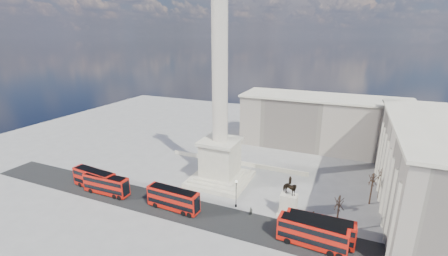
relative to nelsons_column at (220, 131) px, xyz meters
name	(u,v)px	position (x,y,z in m)	size (l,w,h in m)	color
ground	(212,190)	(0.00, -5.00, -12.92)	(180.00, 180.00, 0.00)	gray
asphalt_road	(213,217)	(5.00, -15.00, -12.91)	(120.00, 9.00, 0.01)	black
nelsons_column	(220,131)	(0.00, 0.00, 0.00)	(14.00, 14.00, 49.85)	beige
balustrade_wall	(236,162)	(0.00, 11.00, -12.37)	(40.00, 0.60, 1.10)	beige
building_east	(437,169)	(45.00, 5.00, -3.59)	(19.00, 46.00, 18.60)	#BCAF9A
building_northeast	(322,122)	(20.00, 35.00, -4.59)	(51.00, 17.00, 16.60)	#BCAF9A
red_bus_a	(106,184)	(-21.08, -16.19, -10.54)	(11.24, 2.86, 4.54)	red
red_bus_b	(174,199)	(-3.60, -15.63, -10.48)	(11.56, 3.16, 4.65)	red
red_bus_c	(320,229)	(25.34, -14.29, -10.44)	(11.70, 2.91, 4.73)	red
red_bus_d	(313,234)	(24.36, -16.13, -10.43)	(11.80, 3.34, 4.73)	red
red_bus_e	(95,179)	(-25.42, -15.39, -10.44)	(11.85, 3.68, 4.73)	red
victorian_lamp	(236,191)	(7.92, -9.62, -9.30)	(0.53, 0.53, 6.14)	black
equestrian_statue	(289,202)	(18.61, -8.18, -9.95)	(4.10, 3.07, 8.50)	beige
bare_tree_near	(339,202)	(27.90, -10.41, -6.65)	(1.82, 1.82, 7.95)	#332319
bare_tree_mid	(373,179)	(33.88, 2.77, -6.94)	(2.00, 2.00, 7.58)	#332319
bare_tree_far	(382,174)	(35.75, 6.05, -6.89)	(1.87, 1.87, 7.66)	#332319
pedestrian_walking	(251,212)	(11.85, -11.50, -12.01)	(0.66, 0.44, 1.82)	#282923
pedestrian_standing	(313,215)	(23.49, -7.82, -12.03)	(0.86, 0.67, 1.76)	#282923
pedestrian_crossing	(281,202)	(16.51, -5.27, -12.11)	(0.95, 0.40, 1.62)	#282923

